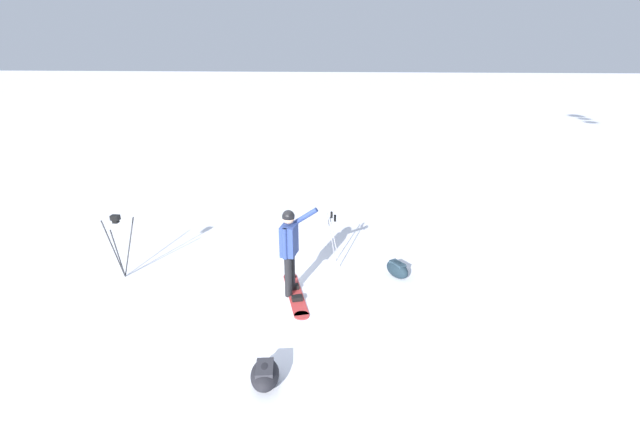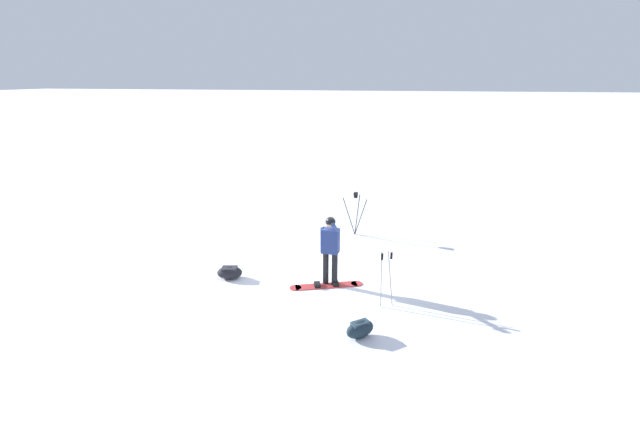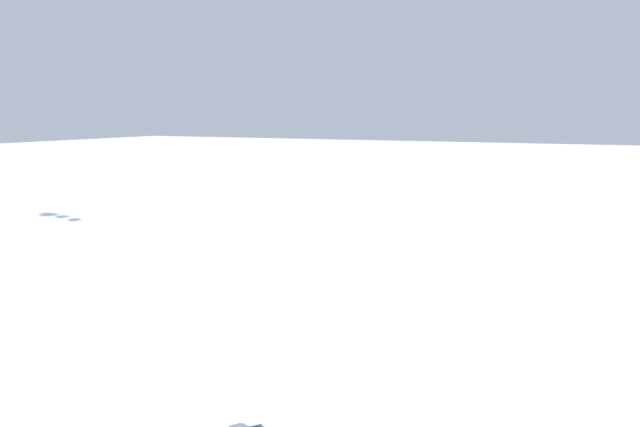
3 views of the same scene
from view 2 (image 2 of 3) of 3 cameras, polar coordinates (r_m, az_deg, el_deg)
name	(u,v)px [view 2 (image 2 of 3)]	position (r m, az deg, el deg)	size (l,w,h in m)	color
ground_plane	(324,270)	(11.26, 0.47, -7.45)	(300.00, 300.00, 0.00)	white
snowboarder	(330,244)	(10.10, 1.35, -4.05)	(0.47, 0.67, 1.73)	black
snowboard	(326,285)	(10.44, 0.84, -9.43)	(1.66, 0.80, 0.10)	#B23333
gear_bag_large	(230,272)	(10.99, -11.82, -7.59)	(0.68, 0.52, 0.30)	black
camera_tripod	(356,205)	(13.45, 4.73, 1.15)	(0.76, 0.57, 1.37)	#262628
gear_bag_small	(360,329)	(8.55, 5.29, -14.89)	(0.63, 0.59, 0.35)	#192833
ski_poles	(386,271)	(9.46, 8.70, -7.47)	(0.31, 0.33, 1.19)	gray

